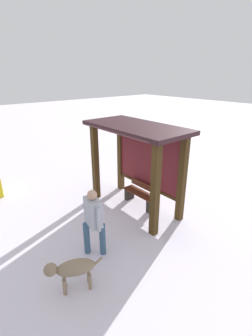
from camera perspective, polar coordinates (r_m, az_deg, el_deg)
The scene contains 5 objects.
ground_plane at distance 7.67m, azimuth 2.01°, elevation -9.12°, with size 60.00×60.00×0.00m, color white.
bus_shelter at distance 7.00m, azimuth 3.11°, elevation 4.66°, with size 3.10×1.52×2.58m.
bench_left_inside at distance 7.66m, azimuth 3.45°, elevation -6.40°, with size 1.21×0.38×0.71m.
person_walking at distance 5.45m, azimuth -7.69°, elevation -11.52°, with size 0.67×0.42×1.63m.
dog at distance 5.01m, azimuth -12.60°, elevation -22.16°, with size 0.60×1.01×0.69m.
Camera 1 is at (4.87, -4.46, 3.91)m, focal length 25.86 mm.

